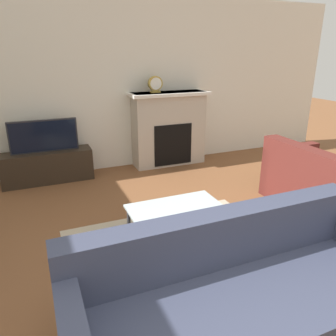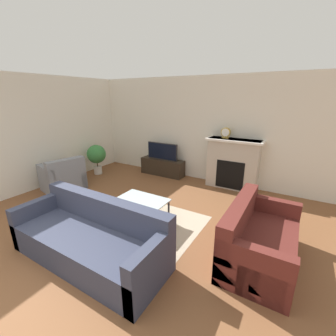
% 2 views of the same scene
% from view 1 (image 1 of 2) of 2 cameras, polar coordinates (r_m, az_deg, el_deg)
% --- Properties ---
extents(wall_back, '(8.94, 0.06, 2.70)m').
position_cam_1_polar(wall_back, '(5.35, -12.72, 13.76)').
color(wall_back, silver).
rests_on(wall_back, ground_plane).
extents(area_rug, '(2.11, 1.81, 0.00)m').
position_cam_1_polar(area_rug, '(3.30, 2.33, -14.75)').
color(area_rug, '#B7A88E').
rests_on(area_rug, ground_plane).
extents(fireplace, '(1.33, 0.44, 1.23)m').
position_cam_1_polar(fireplace, '(5.58, 0.13, 7.08)').
color(fireplace, '#BCB2A3').
rests_on(fireplace, ground_plane).
extents(tv_stand, '(1.29, 0.36, 0.47)m').
position_cam_1_polar(tv_stand, '(5.21, -20.20, 0.24)').
color(tv_stand, '#2D2319').
rests_on(tv_stand, ground_plane).
extents(tv, '(0.95, 0.06, 0.47)m').
position_cam_1_polar(tv, '(5.08, -20.82, 5.23)').
color(tv, '#232328').
rests_on(tv, tv_stand).
extents(couch_sectional, '(2.30, 0.88, 0.82)m').
position_cam_1_polar(couch_sectional, '(2.42, 12.53, -21.79)').
color(couch_sectional, '#33384C').
rests_on(couch_sectional, ground_plane).
extents(couch_loveseat, '(0.86, 1.53, 0.82)m').
position_cam_1_polar(couch_loveseat, '(4.38, 25.88, -3.45)').
color(couch_loveseat, '#5B231E').
rests_on(couch_loveseat, ground_plane).
extents(coffee_table, '(0.91, 0.61, 0.44)m').
position_cam_1_polar(coffee_table, '(3.17, 1.72, -7.99)').
color(coffee_table, '#333338').
rests_on(coffee_table, ground_plane).
extents(mantel_clock, '(0.23, 0.07, 0.26)m').
position_cam_1_polar(mantel_clock, '(5.38, -2.24, 14.39)').
color(mantel_clock, '#B79338').
rests_on(mantel_clock, fireplace).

